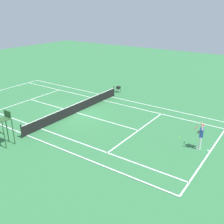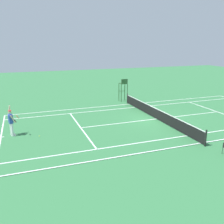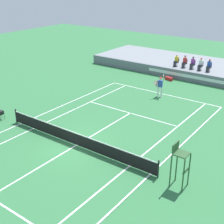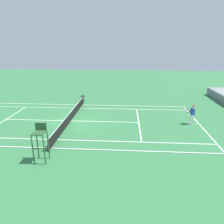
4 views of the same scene
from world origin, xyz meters
TOP-DOWN VIEW (x-y plane):
  - ground_plane at (0.00, 0.00)m, footprint 80.00×80.00m
  - court at (0.00, 0.00)m, footprint 11.08×23.88m
  - net at (0.00, 0.00)m, footprint 11.98×0.10m
  - tennis_player at (0.07, 11.14)m, footprint 0.74×0.76m
  - tennis_ball at (-0.71, 9.45)m, footprint 0.07×0.07m
  - umpire_chair at (7.10, 0.00)m, footprint 0.77×0.77m

SIDE VIEW (x-z plane):
  - ground_plane at x=0.00m, z-range 0.00..0.00m
  - court at x=0.00m, z-range 0.00..0.02m
  - tennis_ball at x=-0.71m, z-range 0.00..0.07m
  - net at x=0.00m, z-range -0.01..1.06m
  - tennis_player at x=0.07m, z-range -0.05..2.04m
  - umpire_chair at x=7.10m, z-range 0.34..2.78m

